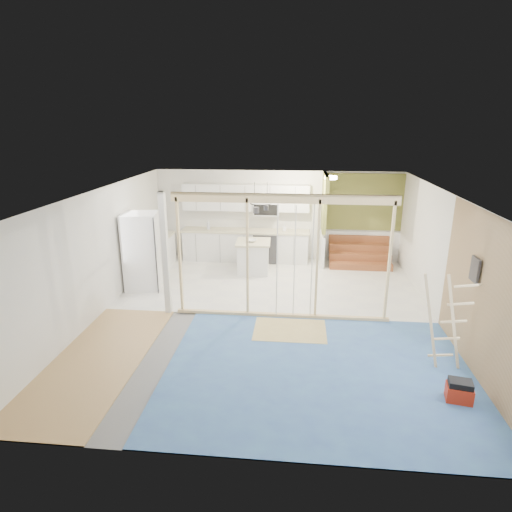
# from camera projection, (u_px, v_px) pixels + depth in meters

# --- Properties ---
(room) EXTENTS (7.01, 8.01, 2.61)m
(room) POSITION_uv_depth(u_px,v_px,m) (267.00, 258.00, 8.58)
(room) COLOR slate
(room) RESTS_ON ground
(floor_overlays) EXTENTS (7.00, 8.00, 0.03)m
(floor_overlays) POSITION_uv_depth(u_px,v_px,m) (270.00, 315.00, 9.02)
(floor_overlays) COLOR silver
(floor_overlays) RESTS_ON room
(stud_frame) EXTENTS (4.66, 0.14, 2.60)m
(stud_frame) POSITION_uv_depth(u_px,v_px,m) (254.00, 243.00, 8.51)
(stud_frame) COLOR beige
(stud_frame) RESTS_ON room
(base_cabinets) EXTENTS (4.45, 2.24, 0.93)m
(base_cabinets) POSITION_uv_depth(u_px,v_px,m) (219.00, 248.00, 12.17)
(base_cabinets) COLOR silver
(base_cabinets) RESTS_ON room
(upper_cabinets) EXTENTS (3.60, 0.41, 0.85)m
(upper_cabinets) POSITION_uv_depth(u_px,v_px,m) (248.00, 199.00, 12.12)
(upper_cabinets) COLOR silver
(upper_cabinets) RESTS_ON room
(green_partition) EXTENTS (2.25, 1.51, 2.60)m
(green_partition) POSITION_uv_depth(u_px,v_px,m) (349.00, 232.00, 11.96)
(green_partition) COLOR olive
(green_partition) RESTS_ON room
(pot_rack) EXTENTS (0.52, 0.52, 0.72)m
(pot_rack) POSITION_uv_depth(u_px,v_px,m) (260.00, 205.00, 10.19)
(pot_rack) COLOR black
(pot_rack) RESTS_ON room
(sheathing_panel) EXTENTS (0.02, 4.00, 2.60)m
(sheathing_panel) POSITION_uv_depth(u_px,v_px,m) (490.00, 305.00, 6.35)
(sheathing_panel) COLOR tan
(sheathing_panel) RESTS_ON room
(electrical_panel) EXTENTS (0.04, 0.30, 0.40)m
(electrical_panel) POSITION_uv_depth(u_px,v_px,m) (475.00, 270.00, 6.82)
(electrical_panel) COLOR #38383D
(electrical_panel) RESTS_ON room
(ceiling_light) EXTENTS (0.32, 0.32, 0.08)m
(ceiling_light) POSITION_uv_depth(u_px,v_px,m) (331.00, 178.00, 10.92)
(ceiling_light) COLOR #FFEABF
(ceiling_light) RESTS_ON room
(fridge) EXTENTS (0.94, 0.91, 1.87)m
(fridge) POSITION_uv_depth(u_px,v_px,m) (142.00, 251.00, 10.24)
(fridge) COLOR white
(fridge) RESTS_ON room
(island) EXTENTS (0.94, 0.94, 0.88)m
(island) POSITION_uv_depth(u_px,v_px,m) (253.00, 257.00, 11.45)
(island) COLOR white
(island) RESTS_ON room
(bowl) EXTENTS (0.33, 0.33, 0.07)m
(bowl) POSITION_uv_depth(u_px,v_px,m) (252.00, 241.00, 11.26)
(bowl) COLOR silver
(bowl) RESTS_ON island
(soap_bottle_a) EXTENTS (0.14, 0.14, 0.27)m
(soap_bottle_a) POSITION_uv_depth(u_px,v_px,m) (208.00, 225.00, 12.34)
(soap_bottle_a) COLOR #B6BACB
(soap_bottle_a) RESTS_ON base_cabinets
(soap_bottle_b) EXTENTS (0.11, 0.11, 0.19)m
(soap_bottle_b) POSITION_uv_depth(u_px,v_px,m) (284.00, 228.00, 12.16)
(soap_bottle_b) COLOR white
(soap_bottle_b) RESTS_ON base_cabinets
(toolbox) EXTENTS (0.40, 0.33, 0.34)m
(toolbox) POSITION_uv_depth(u_px,v_px,m) (459.00, 392.00, 6.20)
(toolbox) COLOR #B02410
(toolbox) RESTS_ON room
(ladder) EXTENTS (0.87, 0.12, 1.61)m
(ladder) POSITION_uv_depth(u_px,v_px,m) (445.00, 322.00, 6.87)
(ladder) COLOR #E2C28A
(ladder) RESTS_ON room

